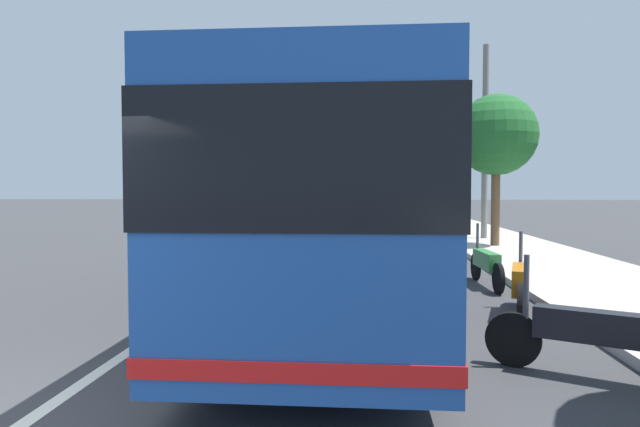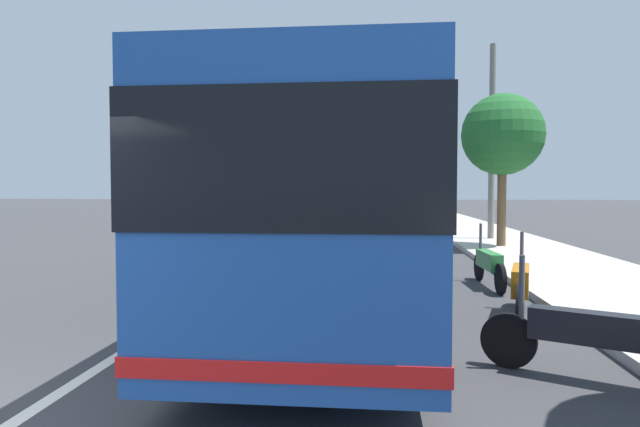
{
  "view_description": "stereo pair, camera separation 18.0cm",
  "coord_description": "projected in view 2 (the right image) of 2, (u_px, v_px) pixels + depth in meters",
  "views": [
    {
      "loc": [
        -3.93,
        -2.84,
        1.95
      ],
      "look_at": [
        5.36,
        -2.07,
        1.55
      ],
      "focal_mm": 30.83,
      "sensor_mm": 36.0,
      "label": 1
    },
    {
      "loc": [
        -3.91,
        -3.02,
        1.95
      ],
      "look_at": [
        5.36,
        -2.07,
        1.55
      ],
      "focal_mm": 30.83,
      "sensor_mm": 36.0,
      "label": 2
    }
  ],
  "objects": [
    {
      "name": "lane_divider_line",
      "position": [
        259.0,
        265.0,
        14.22
      ],
      "size": [
        110.0,
        0.16,
        0.01
      ],
      "primitive_type": "cube",
      "color": "silver",
      "rests_on": "ground"
    },
    {
      "name": "car_far_distant",
      "position": [
        357.0,
        210.0,
        34.39
      ],
      "size": [
        4.28,
        2.14,
        1.46
      ],
      "rotation": [
        0.0,
        0.0,
        0.07
      ],
      "color": "#2D7238",
      "rests_on": "ground"
    },
    {
      "name": "sidewalk_curb",
      "position": [
        562.0,
        267.0,
        13.45
      ],
      "size": [
        110.0,
        3.6,
        0.14
      ],
      "primitive_type": "cube",
      "color": "#B2ADA3",
      "rests_on": "ground"
    },
    {
      "name": "motorcycle_nearest_curb",
      "position": [
        596.0,
        337.0,
        5.55
      ],
      "size": [
        1.15,
        2.13,
        1.25
      ],
      "rotation": [
        0.0,
        0.0,
        1.1
      ],
      "color": "black",
      "rests_on": "ground"
    },
    {
      "name": "coach_bus",
      "position": [
        337.0,
        198.0,
        10.04
      ],
      "size": [
        12.18,
        2.65,
        3.13
      ],
      "rotation": [
        0.0,
        0.0,
        -0.0
      ],
      "color": "#1E4C9E",
      "rests_on": "ground"
    },
    {
      "name": "roadside_tree_mid_block",
      "position": [
        503.0,
        135.0,
        17.74
      ],
      "size": [
        2.64,
        2.64,
        5.07
      ],
      "color": "brown",
      "rests_on": "ground"
    },
    {
      "name": "utility_pole",
      "position": [
        492.0,
        144.0,
        20.51
      ],
      "size": [
        0.23,
        0.23,
        7.38
      ],
      "primitive_type": "cylinder",
      "color": "slate",
      "rests_on": "ground"
    },
    {
      "name": "car_ahead_same_lane",
      "position": [
        296.0,
        207.0,
        40.1
      ],
      "size": [
        3.98,
        1.96,
        1.45
      ],
      "rotation": [
        0.0,
        0.0,
        3.11
      ],
      "color": "gold",
      "rests_on": "ground"
    },
    {
      "name": "motorcycle_by_tree",
      "position": [
        489.0,
        264.0,
        11.05
      ],
      "size": [
        2.22,
        0.31,
        1.24
      ],
      "rotation": [
        0.0,
        0.0,
        0.06
      ],
      "color": "black",
      "rests_on": "ground"
    },
    {
      "name": "motorcycle_far_end",
      "position": [
        520.0,
        286.0,
        8.43
      ],
      "size": [
        2.1,
        0.65,
        1.27
      ],
      "rotation": [
        0.0,
        0.0,
        -0.27
      ],
      "color": "black",
      "rests_on": "ground"
    }
  ]
}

